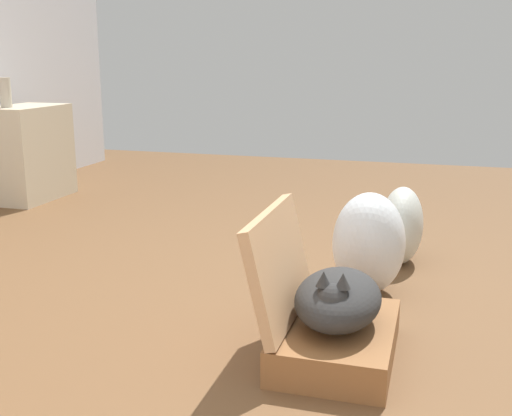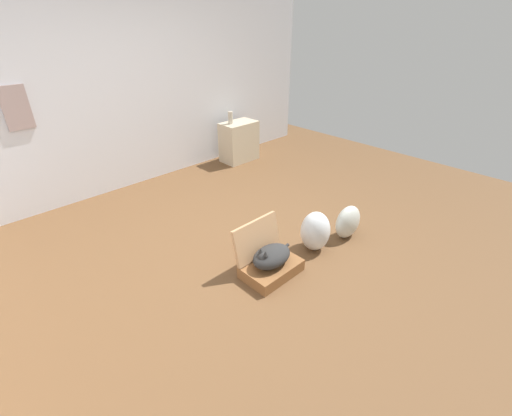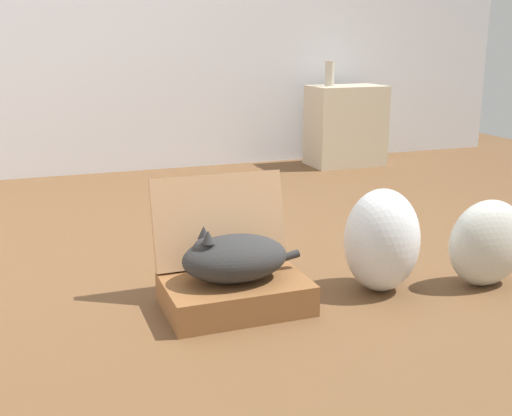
# 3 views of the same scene
# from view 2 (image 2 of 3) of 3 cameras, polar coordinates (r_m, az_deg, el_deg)

# --- Properties ---
(ground_plane) EXTENTS (7.68, 7.68, 0.00)m
(ground_plane) POSITION_cam_2_polar(r_m,az_deg,el_deg) (3.81, -1.84, -5.31)
(ground_plane) COLOR brown
(ground_plane) RESTS_ON ground
(wall_back) EXTENTS (6.40, 0.15, 2.60)m
(wall_back) POSITION_cam_2_polar(r_m,az_deg,el_deg) (5.13, -20.34, 17.85)
(wall_back) COLOR silver
(wall_back) RESTS_ON ground
(suitcase_base) EXTENTS (0.54, 0.37, 0.12)m
(suitcase_base) POSITION_cam_2_polar(r_m,az_deg,el_deg) (3.33, 2.53, -9.94)
(suitcase_base) COLOR brown
(suitcase_base) RESTS_ON ground
(suitcase_lid) EXTENTS (0.54, 0.12, 0.37)m
(suitcase_lid) POSITION_cam_2_polar(r_m,az_deg,el_deg) (3.29, 0.14, -5.11)
(suitcase_lid) COLOR tan
(suitcase_lid) RESTS_ON suitcase_base
(cat) EXTENTS (0.49, 0.28, 0.22)m
(cat) POSITION_cam_2_polar(r_m,az_deg,el_deg) (3.23, 2.51, -7.94)
(cat) COLOR #2D2D2D
(cat) RESTS_ON suitcase_base
(plastic_bag_white) EXTENTS (0.31, 0.30, 0.43)m
(plastic_bag_white) POSITION_cam_2_polar(r_m,az_deg,el_deg) (3.62, 9.74, -3.77)
(plastic_bag_white) COLOR silver
(plastic_bag_white) RESTS_ON ground
(plastic_bag_clear) EXTENTS (0.36, 0.20, 0.37)m
(plastic_bag_clear) POSITION_cam_2_polar(r_m,az_deg,el_deg) (3.91, 14.87, -2.21)
(plastic_bag_clear) COLOR silver
(plastic_bag_clear) RESTS_ON ground
(side_table) EXTENTS (0.59, 0.37, 0.64)m
(side_table) POSITION_cam_2_polar(r_m,az_deg,el_deg) (5.86, -2.81, 10.87)
(side_table) COLOR beige
(side_table) RESTS_ON ground
(vase_tall) EXTENTS (0.07, 0.07, 0.19)m
(vase_tall) POSITION_cam_2_polar(r_m,az_deg,el_deg) (5.67, -4.23, 14.60)
(vase_tall) COLOR #B7AD99
(vase_tall) RESTS_ON side_table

